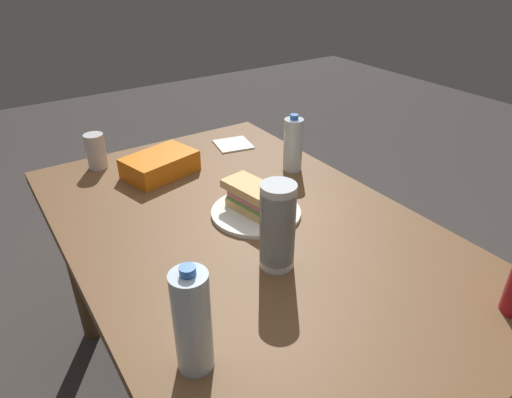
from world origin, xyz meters
TOP-DOWN VIEW (x-y plane):
  - dining_table at (0.00, 0.00)m, footprint 1.41×0.91m
  - paper_plate at (0.04, -0.06)m, footprint 0.26×0.26m
  - sandwich at (0.05, -0.06)m, footprint 0.19×0.13m
  - chip_bag at (0.44, 0.07)m, footprint 0.20×0.26m
  - water_bottle_tall at (0.22, -0.33)m, footprint 0.06×0.06m
  - plastic_cup_stack at (-0.18, 0.03)m, footprint 0.08×0.08m
  - water_bottle_spare at (-0.34, 0.33)m, footprint 0.07×0.07m
  - soda_can_silver at (0.61, 0.23)m, footprint 0.07×0.07m
  - paper_napkin at (0.52, -0.27)m, footprint 0.15×0.15m

SIDE VIEW (x-z plane):
  - dining_table at x=0.00m, z-range 0.27..1.01m
  - paper_napkin at x=0.52m, z-range 0.74..0.74m
  - paper_plate at x=0.04m, z-range 0.74..0.75m
  - chip_bag at x=0.44m, z-range 0.74..0.81m
  - sandwich at x=0.05m, z-range 0.75..0.83m
  - soda_can_silver at x=0.61m, z-range 0.74..0.86m
  - water_bottle_tall at x=0.22m, z-range 0.73..0.93m
  - water_bottle_spare at x=-0.34m, z-range 0.73..0.96m
  - plastic_cup_stack at x=-0.18m, z-range 0.74..0.96m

